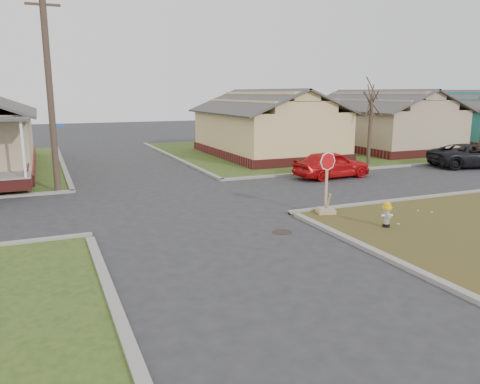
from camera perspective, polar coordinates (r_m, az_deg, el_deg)
name	(u,v)px	position (r m, az deg, el deg)	size (l,w,h in m)	color
ground	(213,236)	(14.78, -3.35, -5.35)	(120.00, 120.00, 0.00)	#2A2A2C
verge_far_right	(386,146)	(41.39, 17.39, 5.40)	(37.00, 19.00, 0.05)	#2E4719
curbs	(171,202)	(19.40, -8.36, -1.24)	(80.00, 40.00, 0.12)	gray
manhole	(282,232)	(15.20, 5.15, -4.86)	(0.64, 0.64, 0.01)	black
side_house_yellow	(266,125)	(33.31, 3.24, 8.18)	(7.60, 11.60, 4.70)	maroon
side_house_tan	(380,121)	(38.79, 16.75, 8.24)	(7.60, 11.60, 4.70)	maroon
side_house_teal	(473,119)	(45.82, 26.52, 8.00)	(7.60, 11.60, 4.70)	maroon
utility_pole	(49,87)	(22.20, -22.21, 11.81)	(1.80, 0.28, 9.00)	#3C2B22
tree_mid_right	(370,130)	(30.13, 15.56, 7.29)	(0.22, 0.22, 4.20)	#3C2B22
fire_hydrant	(387,213)	(16.16, 17.47, -2.43)	(0.33, 0.33, 0.88)	black
stop_sign	(326,200)	(17.47, 10.43, -0.97)	(0.65, 0.63, 2.28)	tan
red_sedan	(332,164)	(25.09, 11.12, 3.33)	(1.68, 4.18, 1.43)	red
dark_pickup	(472,156)	(31.47, 26.46, 4.00)	(2.33, 5.06, 1.40)	black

